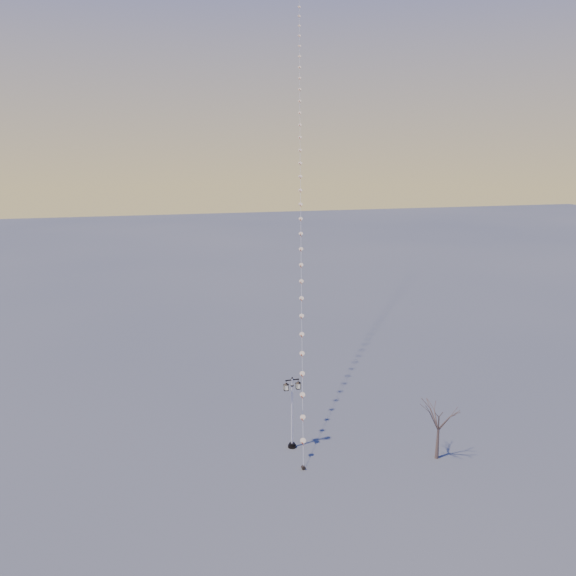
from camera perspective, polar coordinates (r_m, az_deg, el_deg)
name	(u,v)px	position (r m, az deg, el deg)	size (l,w,h in m)	color
ground	(308,468)	(34.33, 2.06, -17.54)	(300.00, 300.00, 0.00)	#565957
street_lamp	(292,409)	(35.23, 0.42, -12.01)	(1.17, 0.51, 4.60)	black
bare_tree	(439,419)	(35.21, 14.88, -12.56)	(2.18, 2.18, 3.62)	brown
kite_train	(300,130)	(52.78, 1.24, 15.52)	(13.63, 45.44, 39.63)	black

